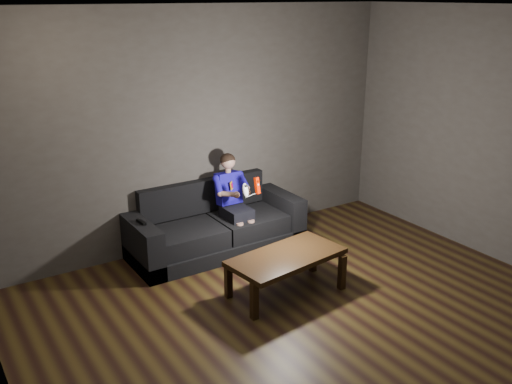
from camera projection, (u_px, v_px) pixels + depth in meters
floor at (339, 339)px, 4.88m from camera, size 5.00×5.00×0.00m
back_wall at (199, 129)px, 6.42m from camera, size 5.00×0.04×2.70m
left_wall at (5, 269)px, 3.16m from camera, size 0.04×5.00×2.70m
ceiling at (357, 8)px, 3.99m from camera, size 5.00×5.00×0.02m
sofa at (214, 229)px, 6.52m from camera, size 1.98×0.86×0.77m
child at (233, 194)px, 6.46m from camera, size 0.41×0.50×1.01m
wii_remote_red at (257, 185)px, 6.13m from camera, size 0.06×0.07×0.18m
nunchuk_white at (245, 190)px, 6.06m from camera, size 0.08×0.10×0.16m
wii_remote_black at (141, 222)px, 5.91m from camera, size 0.05×0.16×0.03m
coffee_table at (286, 260)px, 5.51m from camera, size 1.20×0.71×0.41m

